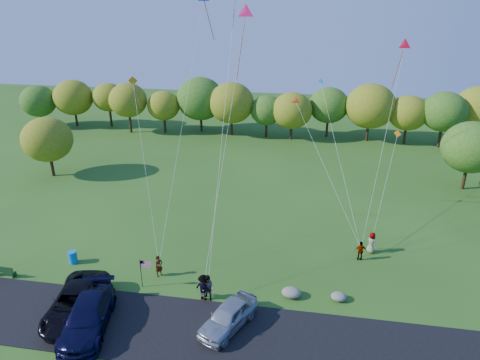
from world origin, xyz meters
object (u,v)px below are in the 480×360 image
object	(u,v)px
minivan_dark	(76,302)
flyer_e	(371,243)
minivan_silver	(228,316)
trash_barrel	(73,257)
minivan_navy	(88,316)
flyer_a	(159,266)
flyer_c	(203,287)
flyer_d	(361,251)
flyer_b	(208,288)
park_bench	(4,271)

from	to	relation	value
minivan_dark	flyer_e	bearing A→B (deg)	19.83
minivan_silver	trash_barrel	world-z (taller)	minivan_silver
flyer_e	minivan_navy	bearing A→B (deg)	78.61
flyer_a	flyer_c	xyz separation A→B (m)	(3.91, -2.07, 0.12)
flyer_d	flyer_a	bearing A→B (deg)	11.00
flyer_b	flyer_d	bearing A→B (deg)	59.77
minivan_silver	flyer_b	xyz separation A→B (m)	(-1.90, 2.41, 0.10)
flyer_d	flyer_e	size ratio (longest dim) A/B	0.90
minivan_navy	flyer_d	xyz separation A→B (m)	(17.35, 10.74, -0.14)
minivan_silver	trash_barrel	xyz separation A→B (m)	(-13.34, 4.98, -0.36)
flyer_a	flyer_d	world-z (taller)	flyer_a
flyer_c	park_bench	size ratio (longest dim) A/B	1.12
park_bench	flyer_c	bearing A→B (deg)	2.09
flyer_a	trash_barrel	distance (m)	7.25
flyer_e	park_bench	distance (m)	28.29
minivan_silver	minivan_dark	bearing A→B (deg)	-152.85
flyer_d	flyer_e	world-z (taller)	flyer_e
flyer_a	trash_barrel	bearing A→B (deg)	124.97
park_bench	flyer_a	bearing A→B (deg)	12.49
flyer_b	flyer_d	distance (m)	12.65
flyer_b	flyer_e	size ratio (longest dim) A/B	1.05
flyer_d	park_bench	bearing A→B (deg)	8.03
minivan_dark	flyer_b	size ratio (longest dim) A/B	3.32
flyer_c	minivan_silver	bearing A→B (deg)	152.38
flyer_e	trash_barrel	xyz separation A→B (m)	(-23.08, -5.43, -0.40)
minivan_dark	flyer_c	world-z (taller)	flyer_c
minivan_silver	flyer_b	world-z (taller)	flyer_b
minivan_navy	park_bench	distance (m)	9.71
flyer_a	flyer_e	size ratio (longest dim) A/B	0.93
minivan_silver	flyer_b	size ratio (longest dim) A/B	2.46
minivan_dark	flyer_e	distance (m)	22.50
minivan_dark	flyer_e	world-z (taller)	minivan_dark
flyer_a	trash_barrel	xyz separation A→B (m)	(-7.23, 0.50, -0.34)
minivan_navy	trash_barrel	world-z (taller)	minivan_navy
flyer_c	flyer_e	bearing A→B (deg)	-126.15
minivan_dark	flyer_b	xyz separation A→B (m)	(8.07, 2.84, 0.01)
flyer_c	flyer_e	distance (m)	14.37
flyer_c	flyer_e	xyz separation A→B (m)	(11.94, 8.00, -0.06)
flyer_d	minivan_navy	bearing A→B (deg)	25.33
flyer_b	minivan_silver	bearing A→B (deg)	-24.32
minivan_navy	flyer_e	world-z (taller)	minivan_navy
minivan_navy	flyer_d	world-z (taller)	minivan_navy
minivan_dark	flyer_b	bearing A→B (deg)	10.41
minivan_navy	flyer_b	distance (m)	7.76
flyer_e	trash_barrel	bearing A→B (deg)	58.61
minivan_dark	minivan_silver	xyz separation A→B (m)	(9.97, 0.43, -0.08)
flyer_d	park_bench	world-z (taller)	flyer_d
flyer_d	trash_barrel	size ratio (longest dim) A/B	1.63
flyer_a	minivan_dark	bearing A→B (deg)	-179.25
trash_barrel	minivan_dark	bearing A→B (deg)	-58.11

